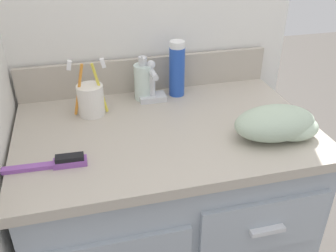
{
  "coord_description": "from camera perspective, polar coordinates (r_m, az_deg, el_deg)",
  "views": [
    {
      "loc": [
        -0.23,
        -0.93,
        1.33
      ],
      "look_at": [
        0.0,
        -0.03,
        0.79
      ],
      "focal_mm": 40.0,
      "sensor_mm": 36.0,
      "label": 1
    }
  ],
  "objects": [
    {
      "name": "vanity",
      "position": [
        1.34,
        -0.33,
        -13.91
      ],
      "size": [
        0.88,
        0.59,
        0.77
      ],
      "color": "#9EA8B2",
      "rests_on": "ground_plane"
    },
    {
      "name": "hairbrush",
      "position": [
        0.99,
        -16.52,
        -5.41
      ],
      "size": [
        0.21,
        0.04,
        0.03
      ],
      "rotation": [
        0.0,
        0.0,
        -0.04
      ],
      "color": "purple",
      "rests_on": "vanity"
    },
    {
      "name": "shaving_cream_can",
      "position": [
        1.28,
        1.38,
        8.69
      ],
      "size": [
        0.05,
        0.05,
        0.19
      ],
      "color": "#234CB2",
      "rests_on": "vanity"
    },
    {
      "name": "toothbrush_cup",
      "position": [
        1.19,
        -11.68,
        4.04
      ],
      "size": [
        0.12,
        0.08,
        0.18
      ],
      "color": "white",
      "rests_on": "vanity"
    },
    {
      "name": "backsplash",
      "position": [
        1.33,
        -3.26,
        7.92
      ],
      "size": [
        0.88,
        0.02,
        0.12
      ],
      "color": "#B2A899",
      "rests_on": "vanity"
    },
    {
      "name": "hand_towel",
      "position": [
        1.09,
        16.6,
        0.29
      ],
      "size": [
        0.24,
        0.14,
        0.09
      ],
      "color": "#A8BCA3",
      "rests_on": "vanity"
    },
    {
      "name": "soap_dispenser",
      "position": [
        1.26,
        -3.78,
        6.86
      ],
      "size": [
        0.06,
        0.07,
        0.15
      ],
      "color": "silver",
      "rests_on": "vanity"
    },
    {
      "name": "sink_faucet",
      "position": [
        1.26,
        -2.42,
        5.92
      ],
      "size": [
        0.09,
        0.09,
        0.14
      ],
      "color": "silver",
      "rests_on": "vanity"
    }
  ]
}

